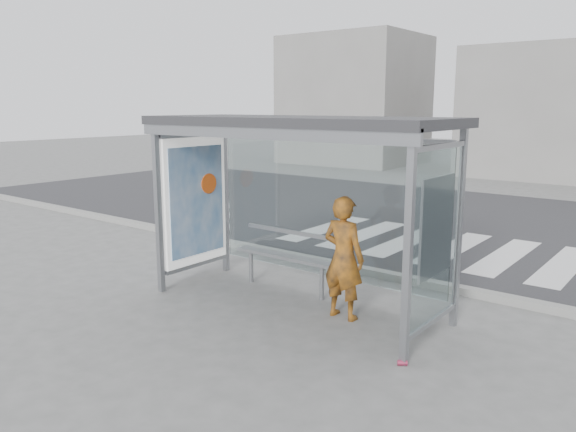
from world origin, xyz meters
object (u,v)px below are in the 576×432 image
(person, at_px, (343,258))
(bench, at_px, (286,256))
(bus_shelter, at_px, (277,163))
(soda_can, at_px, (402,363))

(person, relative_size, bench, 0.94)
(bus_shelter, bearing_deg, bench, 112.53)
(bus_shelter, relative_size, bench, 2.43)
(person, height_order, bench, person)
(bench, bearing_deg, soda_can, -25.69)
(person, bearing_deg, bench, -16.24)
(soda_can, bearing_deg, bus_shelter, 161.55)
(bus_shelter, xyz_separation_m, bench, (-0.18, 0.44, -1.45))
(bus_shelter, relative_size, soda_can, 39.38)
(bench, bearing_deg, bus_shelter, -67.47)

